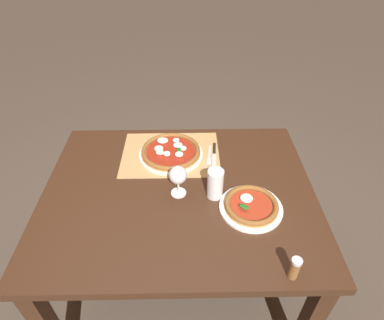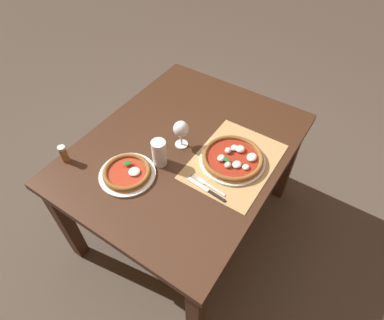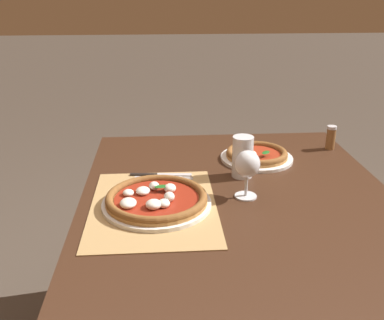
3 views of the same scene
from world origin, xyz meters
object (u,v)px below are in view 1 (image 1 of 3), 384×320
(pint_glass, at_px, (215,184))
(knife, at_px, (214,156))
(fork, at_px, (209,157))
(pizza_near, at_px, (171,152))
(pepper_shaker, at_px, (295,268))
(wine_glass, at_px, (178,176))
(pizza_far, at_px, (251,206))

(pint_glass, relative_size, knife, 0.67)
(knife, bearing_deg, fork, 22.15)
(pizza_near, distance_m, knife, 0.23)
(pint_glass, relative_size, fork, 0.72)
(fork, distance_m, pepper_shaker, 0.72)
(wine_glass, xyz_separation_m, fork, (-0.16, -0.25, -0.10))
(wine_glass, distance_m, fork, 0.31)
(pizza_far, height_order, knife, pizza_far)
(pizza_far, relative_size, knife, 1.27)
(fork, bearing_deg, pint_glass, 91.83)
(pizza_far, distance_m, wine_glass, 0.34)
(knife, bearing_deg, pizza_far, 109.96)
(pizza_near, distance_m, fork, 0.20)
(pint_glass, distance_m, fork, 0.28)
(pizza_far, xyz_separation_m, knife, (0.13, -0.37, -0.01))
(pizza_near, height_order, fork, pizza_near)
(wine_glass, xyz_separation_m, pepper_shaker, (-0.41, 0.42, -0.06))
(knife, bearing_deg, wine_glass, 55.49)
(knife, xyz_separation_m, pepper_shaker, (-0.23, 0.69, 0.04))
(pizza_near, relative_size, wine_glass, 2.14)
(pizza_near, relative_size, pint_glass, 2.28)
(pint_glass, height_order, pepper_shaker, pint_glass)
(pizza_near, xyz_separation_m, pepper_shaker, (-0.46, 0.70, 0.03))
(pizza_far, bearing_deg, pint_glass, -28.81)
(fork, xyz_separation_m, knife, (-0.03, -0.01, 0.00))
(pizza_near, relative_size, fork, 1.65)
(pint_glass, bearing_deg, pizza_near, -55.12)
(pizza_near, distance_m, pint_glass, 0.37)
(pint_glass, height_order, knife, pint_glass)
(pint_glass, bearing_deg, pepper_shaker, 121.46)
(wine_glass, bearing_deg, pepper_shaker, 134.32)
(knife, distance_m, pepper_shaker, 0.73)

